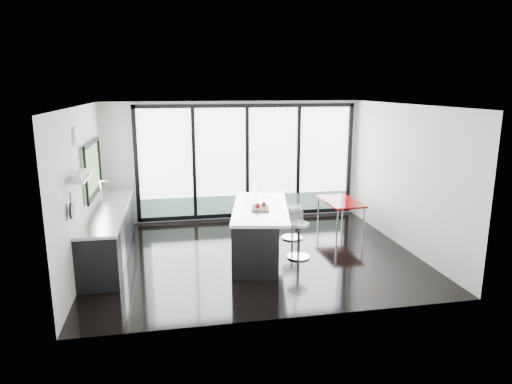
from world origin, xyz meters
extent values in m
cube|color=black|center=(0.00, 0.00, 0.00)|extent=(6.00, 5.00, 0.00)
cube|color=white|center=(0.00, 0.00, 2.80)|extent=(6.00, 5.00, 0.00)
cube|color=beige|center=(0.00, 2.50, 1.40)|extent=(6.00, 0.00, 2.80)
cube|color=white|center=(0.30, 2.47, 1.40)|extent=(5.00, 0.02, 2.50)
cube|color=slate|center=(0.30, 2.43, 0.37)|extent=(5.00, 0.02, 0.44)
cube|color=black|center=(-0.95, 2.43, 1.40)|extent=(0.08, 0.04, 2.50)
cube|color=black|center=(0.30, 2.43, 1.40)|extent=(0.08, 0.04, 2.50)
cube|color=black|center=(1.55, 2.43, 1.40)|extent=(0.08, 0.04, 2.50)
cube|color=beige|center=(0.00, -2.50, 1.40)|extent=(6.00, 0.00, 2.80)
cube|color=beige|center=(-3.00, 0.00, 1.40)|extent=(0.00, 5.00, 2.80)
cube|color=#557546|center=(-2.97, 0.90, 1.60)|extent=(0.02, 1.60, 0.90)
cube|color=#AAADAF|center=(-2.87, -0.85, 1.75)|extent=(0.25, 0.80, 0.03)
cylinder|color=white|center=(-2.97, -0.30, 2.35)|extent=(0.04, 0.30, 0.30)
cylinder|color=black|center=(-2.94, -1.25, 1.35)|extent=(0.03, 0.24, 0.24)
cube|color=beige|center=(3.00, 0.00, 1.40)|extent=(0.00, 5.00, 2.80)
cube|color=black|center=(-2.67, 0.40, 0.43)|extent=(0.65, 3.20, 0.87)
cube|color=#AAADAF|center=(-2.67, 0.40, 0.90)|extent=(0.69, 3.24, 0.05)
cube|color=#AAADAF|center=(-2.67, 0.90, 0.90)|extent=(0.45, 0.48, 0.06)
cylinder|color=silver|center=(-2.82, 0.90, 1.14)|extent=(0.02, 0.02, 0.44)
cube|color=#AAADAF|center=(-2.36, -0.35, 0.42)|extent=(0.03, 0.60, 0.80)
cube|color=black|center=(0.03, -0.07, 0.45)|extent=(1.22, 2.39, 0.90)
cube|color=#AAADAF|center=(0.11, -0.08, 0.93)|extent=(1.43, 2.50, 0.05)
cube|color=#A66F4B|center=(0.08, -0.24, 0.97)|extent=(0.39, 0.47, 0.03)
sphere|color=maroon|center=(0.02, -0.28, 1.03)|extent=(0.11, 0.11, 0.09)
sphere|color=maroon|center=(0.15, -0.20, 1.03)|extent=(0.10, 0.10, 0.09)
cylinder|color=silver|center=(0.16, 0.70, 1.10)|extent=(0.09, 0.09, 0.29)
cylinder|color=silver|center=(0.79, -0.31, 0.34)|extent=(0.51, 0.51, 0.68)
cylinder|color=silver|center=(0.97, 0.79, 0.35)|extent=(0.46, 0.46, 0.70)
cube|color=#720806|center=(2.18, 1.19, 0.33)|extent=(0.74, 1.26, 0.66)
camera|label=1|loc=(-1.50, -8.06, 3.12)|focal=32.00mm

